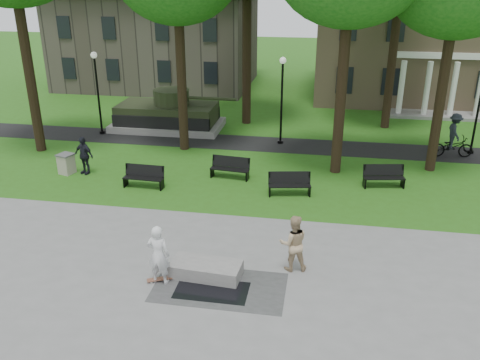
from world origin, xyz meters
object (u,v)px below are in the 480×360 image
(park_bench_0, at_px, (144,176))
(trash_bin, at_px, (66,164))
(friend_watching, at_px, (293,243))
(cyclist, at_px, (453,140))
(skateboarder, at_px, (158,255))
(concrete_block, at_px, (206,269))

(park_bench_0, bearing_deg, trash_bin, 169.64)
(friend_watching, height_order, cyclist, cyclist)
(park_bench_0, xyz_separation_m, trash_bin, (-4.17, 0.94, -0.04))
(skateboarder, height_order, cyclist, cyclist)
(skateboarder, relative_size, park_bench_0, 1.07)
(trash_bin, bearing_deg, cyclist, 16.56)
(concrete_block, distance_m, trash_bin, 11.27)
(park_bench_0, distance_m, trash_bin, 4.27)
(concrete_block, xyz_separation_m, friend_watching, (2.64, 0.85, 0.72))
(friend_watching, relative_size, cyclist, 0.82)
(friend_watching, xyz_separation_m, cyclist, (7.24, 12.02, -0.03))
(park_bench_0, bearing_deg, concrete_block, -53.79)
(cyclist, bearing_deg, friend_watching, 142.95)
(skateboarder, height_order, trash_bin, skateboarder)
(concrete_block, bearing_deg, friend_watching, 17.76)
(friend_watching, distance_m, trash_bin, 12.94)
(skateboarder, distance_m, cyclist, 17.52)
(skateboarder, relative_size, trash_bin, 2.02)
(concrete_block, height_order, cyclist, cyclist)
(concrete_block, height_order, skateboarder, skateboarder)
(cyclist, bearing_deg, skateboarder, 134.25)
(friend_watching, bearing_deg, trash_bin, -43.66)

